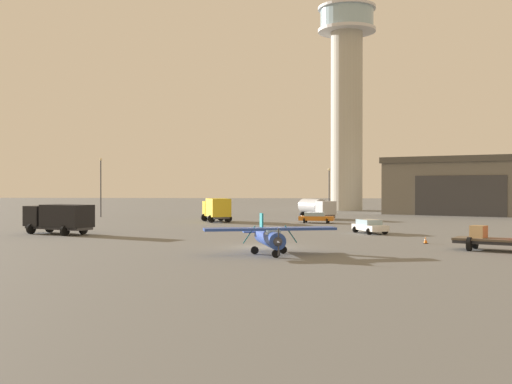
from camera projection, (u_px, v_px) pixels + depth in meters
name	position (u px, v px, depth m)	size (l,w,h in m)	color
ground_plane	(265.00, 247.00, 47.68)	(400.00, 400.00, 0.00)	#60605E
control_tower	(347.00, 92.00, 120.82)	(11.13, 11.13, 43.43)	#B2AD9E
hangar	(472.00, 186.00, 104.10)	(31.01, 27.08, 9.51)	#6B665B
airplane_blue	(269.00, 236.00, 42.74)	(9.11, 7.12, 2.69)	#2847A8
truck_box_yellow	(217.00, 209.00, 81.74)	(4.53, 6.17, 3.08)	#38383D
truck_box_black	(59.00, 217.00, 60.54)	(7.58, 5.45, 2.89)	#38383D
truck_fuel_tanker_silver	(316.00, 208.00, 88.92)	(5.37, 7.12, 2.88)	#38383D
car_white	(370.00, 226.00, 61.58)	(3.35, 4.81, 1.37)	white
car_orange	(316.00, 217.00, 79.23)	(4.62, 2.83, 1.37)	orange
light_post_west	(329.00, 187.00, 101.93)	(0.44, 0.44, 7.64)	#38383D
light_post_east	(101.00, 182.00, 94.94)	(0.44, 0.44, 9.00)	#38383D
traffic_cone_near_left	(426.00, 240.00, 50.58)	(0.36, 0.36, 0.56)	black
traffic_cone_near_right	(268.00, 236.00, 55.17)	(0.36, 0.36, 0.57)	black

